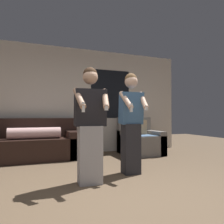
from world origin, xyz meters
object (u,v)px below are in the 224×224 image
at_px(couch, 34,145).
at_px(person_right, 131,122).
at_px(armchair, 140,141).
at_px(person_left, 90,125).

xyz_separation_m(couch, person_right, (1.46, -1.83, 0.54)).
relative_size(armchair, person_right, 0.57).
relative_size(armchair, person_left, 0.57).
bearing_deg(armchair, person_left, -134.20).
xyz_separation_m(armchair, person_left, (-1.81, -1.86, 0.51)).
height_order(armchair, person_left, person_left).
bearing_deg(armchair, person_right, -122.93).
bearing_deg(person_left, person_right, 19.01).
distance_m(couch, armchair, 2.50).
xyz_separation_m(person_left, person_right, (0.78, 0.27, 0.03)).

